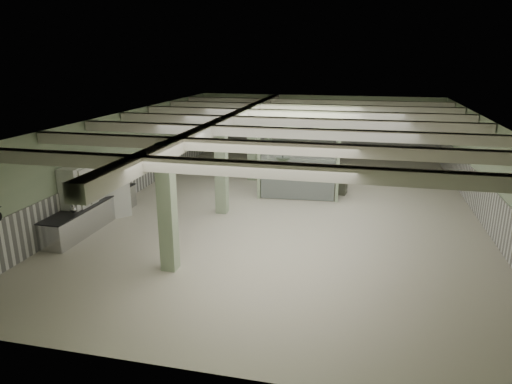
% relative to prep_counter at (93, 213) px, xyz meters
% --- Properties ---
extents(floor, '(20.00, 20.00, 0.00)m').
position_rel_prep_counter_xyz_m(floor, '(6.54, 3.38, -0.46)').
color(floor, beige).
rests_on(floor, ground).
extents(ceiling, '(14.00, 20.00, 0.02)m').
position_rel_prep_counter_xyz_m(ceiling, '(6.54, 3.38, 3.14)').
color(ceiling, beige).
rests_on(ceiling, wall_back).
extents(wall_back, '(14.00, 0.02, 3.60)m').
position_rel_prep_counter_xyz_m(wall_back, '(6.54, 13.38, 1.34)').
color(wall_back, '#ADC099').
rests_on(wall_back, floor).
extents(wall_front, '(14.00, 0.02, 3.60)m').
position_rel_prep_counter_xyz_m(wall_front, '(6.54, -6.62, 1.34)').
color(wall_front, '#ADC099').
rests_on(wall_front, floor).
extents(wall_left, '(0.02, 20.00, 3.60)m').
position_rel_prep_counter_xyz_m(wall_left, '(-0.46, 3.38, 1.34)').
color(wall_left, '#ADC099').
rests_on(wall_left, floor).
extents(wall_right, '(0.02, 20.00, 3.60)m').
position_rel_prep_counter_xyz_m(wall_right, '(13.54, 3.38, 1.34)').
color(wall_right, '#ADC099').
rests_on(wall_right, floor).
extents(wainscot_left, '(0.05, 19.90, 1.50)m').
position_rel_prep_counter_xyz_m(wainscot_left, '(-0.43, 3.38, 0.29)').
color(wainscot_left, silver).
rests_on(wainscot_left, floor).
extents(wainscot_right, '(0.05, 19.90, 1.50)m').
position_rel_prep_counter_xyz_m(wainscot_right, '(13.52, 3.38, 0.29)').
color(wainscot_right, silver).
rests_on(wainscot_right, floor).
extents(wainscot_back, '(13.90, 0.05, 1.50)m').
position_rel_prep_counter_xyz_m(wainscot_back, '(6.54, 13.36, 0.29)').
color(wainscot_back, silver).
rests_on(wainscot_back, floor).
extents(girder, '(0.45, 19.90, 0.40)m').
position_rel_prep_counter_xyz_m(girder, '(4.04, 3.38, 2.92)').
color(girder, beige).
rests_on(girder, ceiling).
extents(beam_a, '(13.90, 0.35, 0.32)m').
position_rel_prep_counter_xyz_m(beam_a, '(6.54, -4.12, 2.96)').
color(beam_a, beige).
rests_on(beam_a, ceiling).
extents(beam_b, '(13.90, 0.35, 0.32)m').
position_rel_prep_counter_xyz_m(beam_b, '(6.54, -1.62, 2.96)').
color(beam_b, beige).
rests_on(beam_b, ceiling).
extents(beam_c, '(13.90, 0.35, 0.32)m').
position_rel_prep_counter_xyz_m(beam_c, '(6.54, 0.88, 2.96)').
color(beam_c, beige).
rests_on(beam_c, ceiling).
extents(beam_d, '(13.90, 0.35, 0.32)m').
position_rel_prep_counter_xyz_m(beam_d, '(6.54, 3.38, 2.96)').
color(beam_d, beige).
rests_on(beam_d, ceiling).
extents(beam_e, '(13.90, 0.35, 0.32)m').
position_rel_prep_counter_xyz_m(beam_e, '(6.54, 5.88, 2.96)').
color(beam_e, beige).
rests_on(beam_e, ceiling).
extents(beam_f, '(13.90, 0.35, 0.32)m').
position_rel_prep_counter_xyz_m(beam_f, '(6.54, 8.38, 2.96)').
color(beam_f, beige).
rests_on(beam_f, ceiling).
extents(beam_g, '(13.90, 0.35, 0.32)m').
position_rel_prep_counter_xyz_m(beam_g, '(6.54, 10.88, 2.96)').
color(beam_g, beige).
rests_on(beam_g, ceiling).
extents(column_a, '(0.42, 0.42, 3.60)m').
position_rel_prep_counter_xyz_m(column_a, '(4.04, -2.62, 1.34)').
color(column_a, '#9CB18F').
rests_on(column_a, floor).
extents(column_b, '(0.42, 0.42, 3.60)m').
position_rel_prep_counter_xyz_m(column_b, '(4.04, 2.38, 1.34)').
color(column_b, '#9CB18F').
rests_on(column_b, floor).
extents(column_c, '(0.42, 0.42, 3.60)m').
position_rel_prep_counter_xyz_m(column_c, '(4.04, 7.38, 1.34)').
color(column_c, '#9CB18F').
rests_on(column_c, floor).
extents(column_d, '(0.42, 0.42, 3.60)m').
position_rel_prep_counter_xyz_m(column_d, '(4.04, 11.38, 1.34)').
color(column_d, '#9CB18F').
rests_on(column_d, floor).
extents(pendant_front, '(0.44, 0.44, 0.22)m').
position_rel_prep_counter_xyz_m(pendant_front, '(7.04, -1.62, 2.59)').
color(pendant_front, '#303F2F').
rests_on(pendant_front, ceiling).
extents(pendant_mid, '(0.44, 0.44, 0.22)m').
position_rel_prep_counter_xyz_m(pendant_mid, '(7.04, 3.88, 2.59)').
color(pendant_mid, '#303F2F').
rests_on(pendant_mid, ceiling).
extents(pendant_back, '(0.44, 0.44, 0.22)m').
position_rel_prep_counter_xyz_m(pendant_back, '(7.04, 8.88, 2.59)').
color(pendant_back, '#303F2F').
rests_on(pendant_back, ceiling).
extents(prep_counter, '(0.86, 4.92, 0.91)m').
position_rel_prep_counter_xyz_m(prep_counter, '(0.00, 0.00, 0.00)').
color(prep_counter, '#B3B3B8').
rests_on(prep_counter, floor).
extents(pitcher_near, '(0.20, 0.22, 0.24)m').
position_rel_prep_counter_xyz_m(pitcher_near, '(0.05, -1.18, 0.56)').
color(pitcher_near, '#B3B3B8').
rests_on(pitcher_near, prep_counter).
extents(pitcher_far, '(0.22, 0.25, 0.27)m').
position_rel_prep_counter_xyz_m(pitcher_far, '(0.14, -1.26, 0.58)').
color(pitcher_far, '#B3B3B8').
rests_on(pitcher_far, prep_counter).
extents(veg_colander, '(0.51, 0.51, 0.19)m').
position_rel_prep_counter_xyz_m(veg_colander, '(0.10, 1.24, 0.54)').
color(veg_colander, '#45454B').
rests_on(veg_colander, prep_counter).
extents(orange_bowl, '(0.29, 0.29, 0.09)m').
position_rel_prep_counter_xyz_m(orange_bowl, '(0.14, 1.27, 0.48)').
color(orange_bowl, '#B2B2B7').
rests_on(orange_bowl, prep_counter).
extents(walkin_cooler, '(1.14, 2.59, 2.38)m').
position_rel_prep_counter_xyz_m(walkin_cooler, '(-0.08, 0.14, 0.73)').
color(walkin_cooler, white).
rests_on(walkin_cooler, floor).
extents(guard_booth, '(3.69, 3.19, 2.82)m').
position_rel_prep_counter_xyz_m(guard_booth, '(6.54, 5.91, 1.42)').
color(guard_booth, '#ACC39C').
rests_on(guard_booth, floor).
extents(filing_cabinet, '(0.49, 0.65, 1.29)m').
position_rel_prep_counter_xyz_m(filing_cabinet, '(8.40, 5.90, 0.18)').
color(filing_cabinet, '#525446').
rests_on(filing_cabinet, floor).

